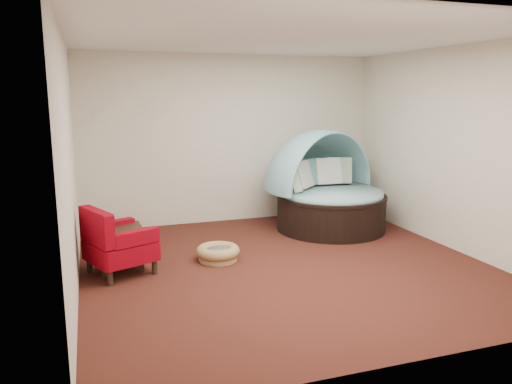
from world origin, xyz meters
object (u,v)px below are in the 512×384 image
object	(u,v)px
pet_basket	(218,253)
side_table	(120,242)
red_armchair	(116,244)
canopy_daybed	(327,183)

from	to	relation	value
pet_basket	side_table	bearing A→B (deg)	176.20
red_armchair	side_table	world-z (taller)	red_armchair
canopy_daybed	pet_basket	xyz separation A→B (m)	(-2.08, -1.02, -0.64)
pet_basket	red_armchair	bearing A→B (deg)	-174.93
canopy_daybed	side_table	xyz separation A→B (m)	(-3.31, -0.94, -0.40)
pet_basket	side_table	xyz separation A→B (m)	(-1.23, 0.08, 0.24)
red_armchair	pet_basket	bearing A→B (deg)	-17.58
canopy_daybed	pet_basket	world-z (taller)	canopy_daybed
canopy_daybed	red_armchair	distance (m)	3.56
pet_basket	red_armchair	distance (m)	1.32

